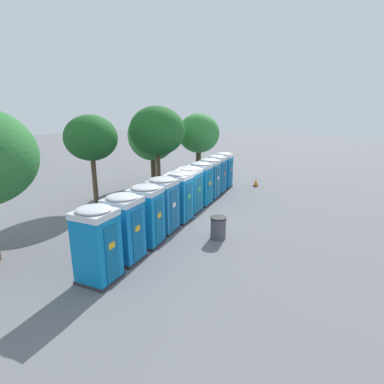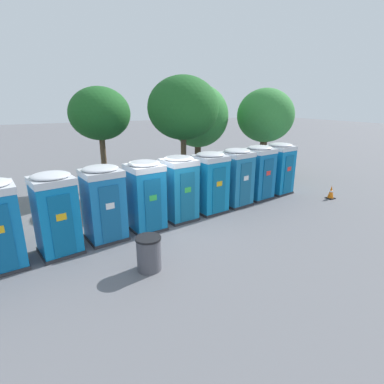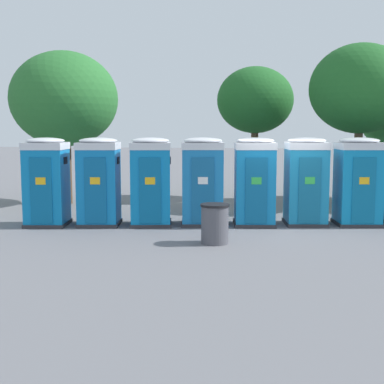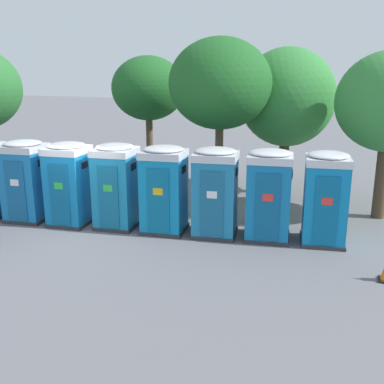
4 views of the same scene
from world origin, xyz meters
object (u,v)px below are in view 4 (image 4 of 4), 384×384
(portapotty_3, at_px, (26,180))
(portapotty_9, at_px, (325,198))
(portapotty_4, at_px, (69,183))
(portapotty_6, at_px, (164,189))
(street_tree_3, at_px, (220,84))
(portapotty_7, at_px, (215,192))
(portapotty_8, at_px, (269,194))
(portapotty_5, at_px, (116,186))
(street_tree_1, at_px, (148,89))
(street_tree_0, at_px, (287,98))

(portapotty_3, xyz_separation_m, portapotty_9, (8.91, 1.34, 0.00))
(portapotty_4, distance_m, portapotty_6, 3.00)
(street_tree_3, bearing_deg, portapotty_7, -73.62)
(portapotty_8, bearing_deg, street_tree_3, 128.97)
(portapotty_5, bearing_deg, street_tree_1, 106.66)
(portapotty_9, bearing_deg, portapotty_5, -171.47)
(portapotty_8, relative_size, portapotty_9, 1.00)
(portapotty_7, bearing_deg, portapotty_4, -170.98)
(portapotty_3, xyz_separation_m, street_tree_1, (1.30, 6.03, 2.60))
(street_tree_3, bearing_deg, portapotty_9, -35.57)
(street_tree_0, xyz_separation_m, street_tree_3, (-1.94, -2.02, 0.52))
(portapotty_6, xyz_separation_m, street_tree_1, (-3.16, 5.40, 2.60))
(street_tree_0, bearing_deg, street_tree_1, -178.57)
(portapotty_3, distance_m, portapotty_7, 6.01)
(street_tree_1, bearing_deg, portapotty_8, -38.68)
(portapotty_4, bearing_deg, portapotty_8, 9.36)
(portapotty_3, distance_m, street_tree_0, 9.56)
(street_tree_3, bearing_deg, portapotty_4, -131.02)
(portapotty_8, xyz_separation_m, street_tree_0, (-0.50, 5.04, 2.35))
(portapotty_6, bearing_deg, portapotty_9, 9.12)
(portapotty_9, height_order, street_tree_1, street_tree_1)
(portapotty_6, bearing_deg, street_tree_0, 66.10)
(portapotty_6, bearing_deg, portapotty_8, 9.64)
(portapotty_4, bearing_deg, street_tree_1, 91.92)
(portapotty_4, height_order, street_tree_0, street_tree_0)
(portapotty_5, relative_size, portapotty_9, 1.00)
(portapotty_9, distance_m, street_tree_3, 5.62)
(portapotty_7, relative_size, portapotty_9, 1.00)
(portapotty_7, bearing_deg, portapotty_5, -172.18)
(portapotty_5, bearing_deg, portapotty_4, -168.57)
(portapotty_5, distance_m, street_tree_0, 7.34)
(portapotty_9, bearing_deg, portapotty_3, -171.47)
(portapotty_6, bearing_deg, portapotty_5, -173.26)
(portapotty_4, distance_m, portapotty_5, 1.50)
(portapotty_7, distance_m, portapotty_8, 1.50)
(portapotty_8, distance_m, portapotty_9, 1.50)
(portapotty_5, xyz_separation_m, street_tree_3, (2.01, 3.70, 2.87))
(portapotty_7, bearing_deg, street_tree_0, 79.61)
(portapotty_3, height_order, portapotty_5, same)
(street_tree_0, bearing_deg, portapotty_8, -84.30)
(portapotty_9, distance_m, street_tree_1, 9.31)
(portapotty_5, distance_m, street_tree_1, 6.38)
(portapotty_9, xyz_separation_m, street_tree_3, (-3.93, 2.81, 2.87))
(portapotty_3, xyz_separation_m, portapotty_6, (4.46, 0.62, -0.00))
(portapotty_3, height_order, portapotty_9, same)
(portapotty_5, xyz_separation_m, portapotty_7, (2.98, 0.41, -0.00))
(portapotty_3, bearing_deg, portapotty_6, 7.94)
(portapotty_4, relative_size, street_tree_3, 0.44)
(portapotty_3, distance_m, portapotty_6, 4.50)
(portapotty_3, relative_size, portapotty_6, 1.00)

